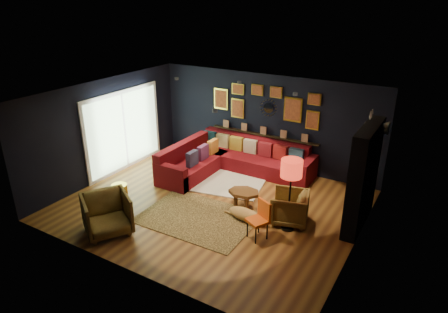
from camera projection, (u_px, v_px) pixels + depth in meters
The scene contains 20 objects.
floor at pixel (212, 205), 9.32m from camera, with size 6.50×6.50×0.00m, color #965F28.
room_walls at pixel (211, 141), 8.71m from camera, with size 6.50×6.50×6.50m.
sectional at pixel (228, 161), 10.92m from camera, with size 3.41×2.69×0.86m.
ledge at pixel (263, 135), 11.09m from camera, with size 3.20×0.12×0.04m, color black.
gallery_wall at pixel (265, 103), 10.79m from camera, with size 3.15×0.04×1.02m.
sunburst_mirror at pixel (268, 108), 10.78m from camera, with size 0.47×0.16×0.47m.
fireplace at pixel (362, 181), 8.18m from camera, with size 0.31×1.60×2.20m.
deer_head at pixel (377, 127), 8.16m from camera, with size 0.50×0.28×0.45m.
sliding_door at pixel (124, 130), 10.89m from camera, with size 0.06×2.80×2.20m.
ceiling_spots at pixel (230, 90), 8.97m from camera, with size 3.30×2.50×0.06m.
shag_rug at pixel (221, 181), 10.45m from camera, with size 2.18×1.59×0.03m, color silver.
leopard_rug at pixel (198, 217), 8.78m from camera, with size 2.47×1.76×0.01m, color tan.
coffee_table at pixel (244, 194), 9.13m from camera, with size 0.82×0.68×0.37m.
pouf at pixel (178, 178), 10.21m from camera, with size 0.47×0.47×0.30m, color maroon.
armchair_left at pixel (107, 212), 8.10m from camera, with size 0.89×0.84×0.92m, color gold.
armchair_right at pixel (290, 206), 8.50m from camera, with size 0.75×0.70×0.77m, color gold.
gold_stool at pixel (120, 194), 9.35m from camera, with size 0.37×0.37×0.46m, color gold.
orange_chair at pixel (260, 217), 7.93m from camera, with size 0.51×0.51×0.80m.
floor_lamp at pixel (291, 172), 7.87m from camera, with size 0.43×0.43×1.57m.
dog at pixel (245, 212), 8.63m from camera, with size 1.10×0.54×0.35m, color tan, non-canonical shape.
Camera 1 is at (4.42, -6.88, 4.62)m, focal length 32.00 mm.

